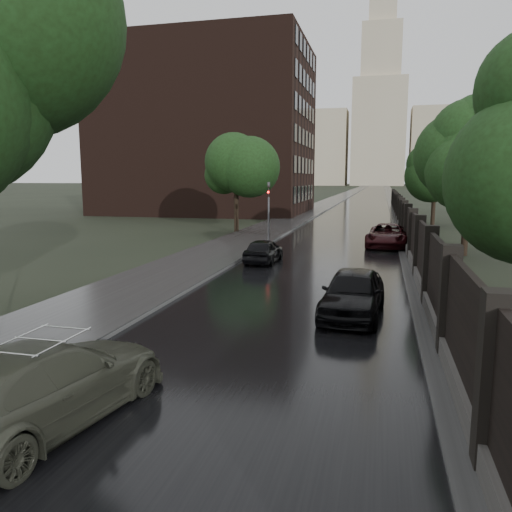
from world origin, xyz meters
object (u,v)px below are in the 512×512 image
at_px(tree_right_b, 469,165).
at_px(hatchback_left, 264,251).
at_px(tree_left_far, 236,165).
at_px(car_right_near, 353,293).
at_px(car_right_far, 388,236).
at_px(volga_sedan, 44,384).
at_px(tree_right_c, 435,170).
at_px(traffic_light, 269,206).

distance_m(tree_right_b, hatchback_left, 12.23).
relative_size(tree_right_b, hatchback_left, 1.92).
xyz_separation_m(tree_left_far, car_right_near, (10.19, -22.07, -4.50)).
relative_size(tree_right_b, car_right_far, 1.34).
relative_size(tree_right_b, volga_sedan, 1.36).
bearing_deg(tree_right_c, tree_right_b, -90.00).
height_order(tree_right_c, hatchback_left, tree_right_c).
xyz_separation_m(tree_right_c, traffic_light, (-11.80, -15.01, -2.55)).
height_order(tree_left_far, tree_right_c, tree_left_far).
bearing_deg(traffic_light, car_right_near, -69.17).
distance_m(hatchback_left, car_right_near, 10.28).
bearing_deg(volga_sedan, traffic_light, -78.29).
xyz_separation_m(tree_left_far, tree_right_c, (15.50, 10.00, -0.29)).
distance_m(tree_right_c, traffic_light, 19.26).
bearing_deg(car_right_far, hatchback_left, -125.31).
relative_size(tree_left_far, car_right_far, 1.41).
height_order(traffic_light, hatchback_left, traffic_light).
xyz_separation_m(tree_left_far, hatchback_left, (5.24, -13.06, -4.62)).
xyz_separation_m(car_right_near, car_right_far, (1.21, 16.56, -0.02)).
distance_m(volga_sedan, car_right_far, 25.60).
bearing_deg(tree_right_c, car_right_far, -104.80).
bearing_deg(volga_sedan, tree_right_b, -106.39).
height_order(tree_right_c, volga_sedan, tree_right_c).
distance_m(tree_left_far, hatchback_left, 14.81).
xyz_separation_m(volga_sedan, hatchback_left, (-0.18, 17.34, -0.13)).
bearing_deg(car_right_near, tree_left_far, 118.74).
bearing_deg(hatchback_left, tree_left_far, -67.27).
distance_m(traffic_light, car_right_near, 18.33).
bearing_deg(tree_left_far, volga_sedan, -79.89).
bearing_deg(car_right_far, tree_left_far, 158.08).
height_order(volga_sedan, car_right_far, volga_sedan).
xyz_separation_m(hatchback_left, car_right_far, (6.16, 7.55, 0.11)).
height_order(tree_left_far, car_right_far, tree_left_far).
relative_size(tree_left_far, tree_right_c, 1.05).
height_order(tree_right_c, car_right_near, tree_right_c).
bearing_deg(hatchback_left, car_right_far, -128.35).
distance_m(tree_left_far, tree_right_b, 17.45).
distance_m(tree_right_c, hatchback_left, 25.61).
bearing_deg(traffic_light, tree_left_far, 126.47).
relative_size(traffic_light, hatchback_left, 1.10).
relative_size(tree_right_c, car_right_far, 1.34).
height_order(tree_right_b, traffic_light, tree_right_b).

